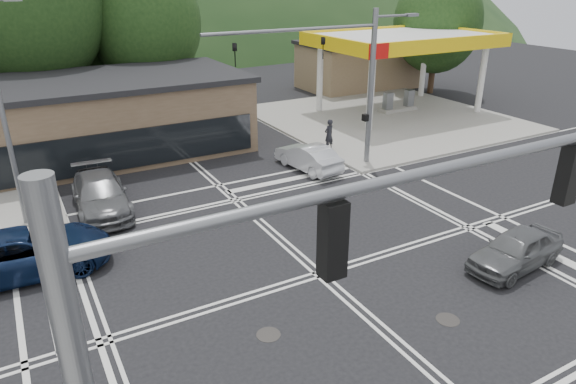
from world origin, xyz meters
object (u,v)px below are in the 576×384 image
pedestrian (329,135)px  car_grey_center (516,250)px  car_blue_west (24,253)px  car_queue_b (233,109)px  car_queue_a (308,157)px  car_northbound (100,194)px

pedestrian → car_grey_center: bearing=69.8°
car_blue_west → car_queue_b: bearing=-41.1°
car_queue_a → car_blue_west: bearing=9.5°
car_blue_west → car_northbound: bearing=-36.4°
car_grey_center → car_northbound: (-11.75, 11.89, 0.09)m
car_northbound → car_queue_a: bearing=3.1°
car_queue_a → car_queue_b: bearing=-99.5°
car_blue_west → car_queue_a: 14.28m
car_queue_a → car_northbound: car_northbound is taller
car_blue_west → car_queue_b: size_ratio=1.18×
car_blue_west → car_queue_b: car_queue_b is taller
car_grey_center → pedestrian: 13.82m
car_blue_west → pedestrian: bearing=-67.6°
car_queue_b → car_blue_west: bearing=52.3°
car_grey_center → car_queue_a: (-1.27, 11.89, 0.01)m
car_blue_west → car_queue_a: size_ratio=1.36×
car_grey_center → car_northbound: size_ratio=0.75×
car_queue_a → pedestrian: (2.52, 1.87, 0.35)m
car_blue_west → car_northbound: 5.14m
car_grey_center → car_queue_a: bearing=-179.8°
car_blue_west → car_grey_center: (14.98, -7.89, -0.11)m
car_grey_center → car_blue_west: bearing=-123.6°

